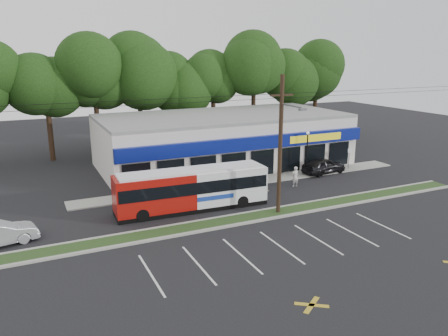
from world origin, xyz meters
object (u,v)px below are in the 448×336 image
metrobus (192,188)px  car_dark (324,166)px  sign_post (349,155)px  lamp_post (307,148)px  utility_pole (279,141)px  pedestrian_a (295,177)px  pedestrian_b (265,181)px

metrobus → car_dark: bearing=17.3°
sign_post → car_dark: sign_post is taller
sign_post → lamp_post: bearing=177.4°
utility_pole → metrobus: utility_pole is taller
sign_post → pedestrian_a: (-8.12, -2.50, -0.65)m
metrobus → pedestrian_b: (7.17, 1.54, -0.78)m
car_dark → sign_post: bearing=-96.4°
metrobus → lamp_post: bearing=20.4°
metrobus → car_dark: size_ratio=2.51×
utility_pole → lamp_post: 11.67m
lamp_post → pedestrian_a: 4.51m
utility_pole → pedestrian_b: utility_pole is taller
pedestrian_b → car_dark: bearing=-129.3°
sign_post → car_dark: bearing=-178.6°
utility_pole → sign_post: utility_pole is taller
pedestrian_a → car_dark: bearing=-156.4°
utility_pole → metrobus: bearing=145.5°
lamp_post → pedestrian_b: size_ratio=2.49×
pedestrian_a → pedestrian_b: size_ratio=1.06×
metrobus → car_dark: metrobus is taller
sign_post → pedestrian_b: 11.51m
sign_post → car_dark: 3.25m
sign_post → pedestrian_b: bearing=-167.3°
car_dark → pedestrian_a: pedestrian_a is taller
lamp_post → car_dark: 2.66m
utility_pole → sign_post: bearing=30.1°
metrobus → pedestrian_a: metrobus is taller
lamp_post → metrobus: size_ratio=0.37×
utility_pole → car_dark: (10.02, 7.57, -4.63)m
utility_pole → pedestrian_b: (1.96, 5.12, -4.56)m
car_dark → pedestrian_a: 5.53m
car_dark → pedestrian_b: bearing=99.2°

